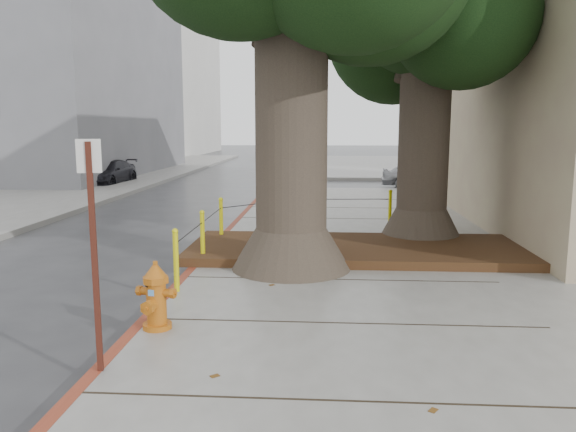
# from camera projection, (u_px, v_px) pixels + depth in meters

# --- Properties ---
(ground) EXTENTS (140.00, 140.00, 0.00)m
(ground) POSITION_uv_depth(u_px,v_px,m) (302.00, 334.00, 7.00)
(ground) COLOR #28282B
(ground) RESTS_ON ground
(sidewalk_far) EXTENTS (16.00, 20.00, 0.15)m
(sidewalk_far) POSITION_uv_depth(u_px,v_px,m) (414.00, 165.00, 36.15)
(sidewalk_far) COLOR slate
(sidewalk_far) RESTS_ON ground
(curb_red) EXTENTS (0.14, 26.00, 0.16)m
(curb_red) POSITION_uv_depth(u_px,v_px,m) (191.00, 273.00, 9.58)
(curb_red) COLOR maroon
(curb_red) RESTS_ON ground
(planter_bed) EXTENTS (6.40, 2.60, 0.16)m
(planter_bed) POSITION_uv_depth(u_px,v_px,m) (357.00, 249.00, 10.74)
(planter_bed) COLOR black
(planter_bed) RESTS_ON sidewalk_main
(building_far_grey) EXTENTS (12.00, 16.00, 12.00)m
(building_far_grey) POSITION_uv_depth(u_px,v_px,m) (28.00, 58.00, 28.70)
(building_far_grey) COLOR slate
(building_far_grey) RESTS_ON ground
(building_far_white) EXTENTS (12.00, 18.00, 15.00)m
(building_far_white) POSITION_uv_depth(u_px,v_px,m) (137.00, 72.00, 51.25)
(building_far_white) COLOR silver
(building_far_white) RESTS_ON ground
(tree_far) EXTENTS (4.50, 3.80, 7.17)m
(tree_far) POSITION_uv_depth(u_px,v_px,m) (445.00, 2.00, 11.27)
(tree_far) COLOR #4C3F33
(tree_far) RESTS_ON sidewalk_main
(bollard_ring) EXTENTS (3.79, 5.39, 0.95)m
(bollard_ring) POSITION_uv_depth(u_px,v_px,m) (268.00, 222.00, 11.26)
(bollard_ring) COLOR #D0C90B
(bollard_ring) RESTS_ON sidewalk_main
(fire_hydrant) EXTENTS (0.44, 0.42, 0.83)m
(fire_hydrant) POSITION_uv_depth(u_px,v_px,m) (156.00, 296.00, 6.69)
(fire_hydrant) COLOR #C06313
(fire_hydrant) RESTS_ON sidewalk_main
(signpost) EXTENTS (0.22, 0.07, 2.29)m
(signpost) POSITION_uv_depth(u_px,v_px,m) (94.00, 243.00, 5.39)
(signpost) COLOR #471911
(signpost) RESTS_ON sidewalk_main
(car_silver) EXTENTS (3.38, 1.50, 1.13)m
(car_silver) POSITION_uv_depth(u_px,v_px,m) (422.00, 174.00, 23.43)
(car_silver) COLOR #97989C
(car_silver) RESTS_ON ground
(car_red) EXTENTS (4.20, 1.60, 1.37)m
(car_red) POSITION_uv_depth(u_px,v_px,m) (484.00, 168.00, 25.37)
(car_red) COLOR maroon
(car_red) RESTS_ON ground
(car_dark) EXTENTS (1.73, 3.83, 1.09)m
(car_dark) POSITION_uv_depth(u_px,v_px,m) (108.00, 173.00, 24.55)
(car_dark) COLOR black
(car_dark) RESTS_ON ground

